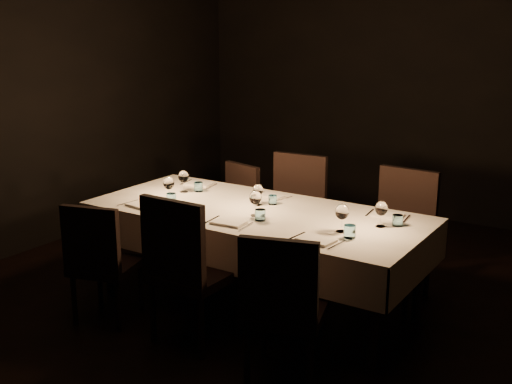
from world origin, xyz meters
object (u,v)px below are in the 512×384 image
Objects in this scene: chair_near_left at (100,257)px; chair_near_right at (283,303)px; chair_far_center at (293,210)px; chair_far_right at (400,229)px; chair_far_left at (235,207)px; chair_near_center at (186,265)px; dining_table at (256,220)px.

chair_near_right reaches higher than chair_near_left.
chair_far_center is 1.01× the size of chair_far_right.
chair_far_center reaches higher than chair_far_left.
chair_near_center is 1.53m from chair_far_center.
chair_near_center reaches higher than chair_near_left.
chair_far_left is 1.56m from chair_far_right.
chair_far_center is (-0.06, 1.53, -0.01)m from chair_near_center.
chair_far_right is at bearing 43.24° from dining_table.
chair_near_left is at bearing -17.23° from chair_near_right.
chair_near_left is 0.94× the size of chair_near_right.
chair_near_center is at bearing -24.00° from chair_near_right.
dining_table is at bearing -148.37° from chair_near_left.
chair_near_center is 1.19× the size of chair_far_left.
chair_far_center is at bearing -176.15° from chair_far_right.
dining_table is at bearing -85.66° from chair_far_center.
chair_far_left is 0.61m from chair_far_center.
chair_near_center is 0.80m from chair_near_right.
chair_far_left is at bearing -65.68° from chair_near_center.
chair_near_left is at bearing -116.51° from chair_far_center.
chair_near_right is 2.18m from chair_far_left.
dining_table is 0.80m from chair_far_center.
dining_table is 2.91× the size of chair_far_left.
chair_near_center is at bearing -92.33° from chair_far_center.
chair_far_center is at bearing -87.16° from chair_near_center.
chair_far_center is (-0.12, 0.78, -0.13)m from dining_table.
chair_near_left is 1.03× the size of chair_far_left.
chair_far_right is at bearing -110.46° from chair_near_right.
dining_table is 2.44× the size of chair_near_center.
chair_near_right is 1.10× the size of chair_far_left.
dining_table is 2.81× the size of chair_near_left.
chair_far_center is at bearing 98.87° from dining_table.
chair_near_center reaches higher than chair_far_right.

